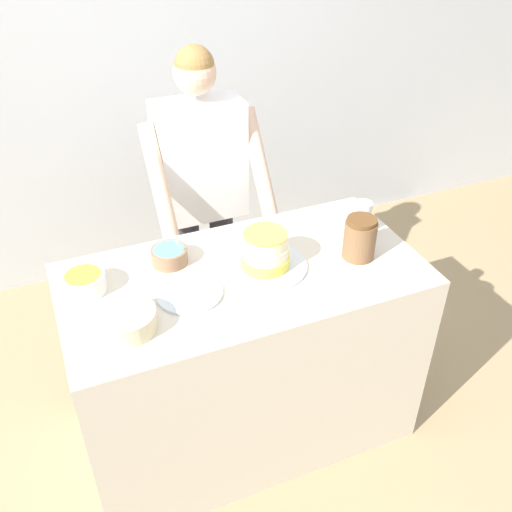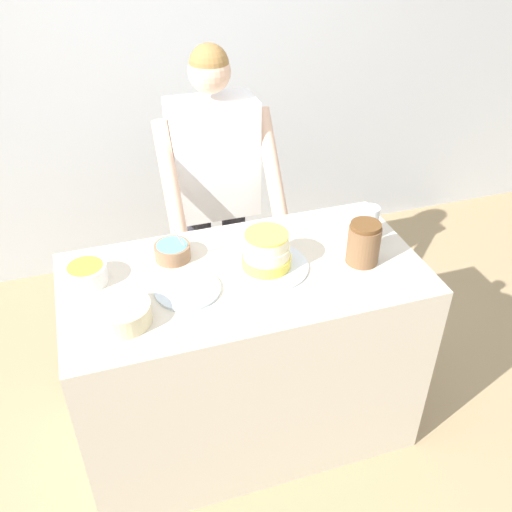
# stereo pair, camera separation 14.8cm
# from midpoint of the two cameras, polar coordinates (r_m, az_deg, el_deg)

# --- Properties ---
(ground_plane) EXTENTS (14.00, 14.00, 0.00)m
(ground_plane) POSITION_cam_midpoint_polar(r_m,az_deg,el_deg) (2.68, 3.17, -22.17)
(ground_plane) COLOR tan
(wall_back) EXTENTS (10.00, 0.05, 2.60)m
(wall_back) POSITION_cam_midpoint_polar(r_m,az_deg,el_deg) (3.45, -8.02, 18.84)
(wall_back) COLOR silver
(wall_back) RESTS_ON ground_plane
(counter) EXTENTS (1.42, 0.72, 0.92)m
(counter) POSITION_cam_midpoint_polar(r_m,az_deg,el_deg) (2.53, 0.63, -10.02)
(counter) COLOR beige
(counter) RESTS_ON ground_plane
(person_baker) EXTENTS (0.56, 0.46, 1.60)m
(person_baker) POSITION_cam_midpoint_polar(r_m,az_deg,el_deg) (2.83, -2.63, 7.67)
(person_baker) COLOR #2D2D38
(person_baker) RESTS_ON ground_plane
(cake) EXTENTS (0.34, 0.34, 0.16)m
(cake) POSITION_cam_midpoint_polar(r_m,az_deg,el_deg) (2.22, 2.95, 0.19)
(cake) COLOR silver
(cake) RESTS_ON counter
(frosting_bowl_orange) EXTENTS (0.16, 0.16, 0.08)m
(frosting_bowl_orange) POSITION_cam_midpoint_polar(r_m,az_deg,el_deg) (2.23, -14.81, -1.72)
(frosting_bowl_orange) COLOR white
(frosting_bowl_orange) RESTS_ON counter
(frosting_bowl_white) EXTENTS (0.20, 0.20, 0.08)m
(frosting_bowl_white) POSITION_cam_midpoint_polar(r_m,az_deg,el_deg) (2.02, -11.16, -5.62)
(frosting_bowl_white) COLOR beige
(frosting_bowl_white) RESTS_ON counter
(frosting_bowl_blue) EXTENTS (0.14, 0.14, 0.18)m
(frosting_bowl_blue) POSITION_cam_midpoint_polar(r_m,az_deg,el_deg) (2.30, -6.54, 0.47)
(frosting_bowl_blue) COLOR #936B4C
(frosting_bowl_blue) RESTS_ON counter
(drinking_glass) EXTENTS (0.08, 0.08, 0.15)m
(drinking_glass) POSITION_cam_midpoint_polar(r_m,az_deg,el_deg) (2.46, 12.96, 3.25)
(drinking_glass) COLOR silver
(drinking_glass) RESTS_ON counter
(ceramic_plate) EXTENTS (0.25, 0.25, 0.01)m
(ceramic_plate) POSITION_cam_midpoint_polar(r_m,az_deg,el_deg) (2.14, -4.90, -3.40)
(ceramic_plate) COLOR silver
(ceramic_plate) RESTS_ON counter
(stoneware_jar) EXTENTS (0.13, 0.13, 0.18)m
(stoneware_jar) POSITION_cam_midpoint_polar(r_m,az_deg,el_deg) (2.30, 12.54, 1.23)
(stoneware_jar) COLOR brown
(stoneware_jar) RESTS_ON counter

